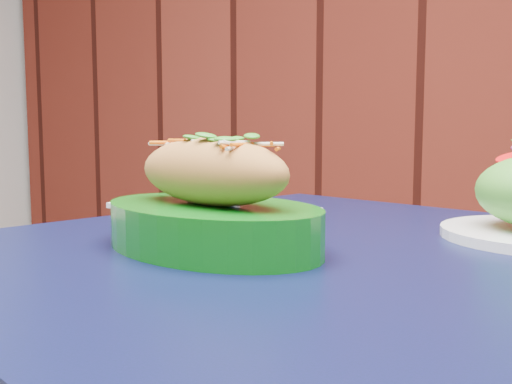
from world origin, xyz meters
The scene contains 3 objects.
cafe_table centered at (-0.15, 1.41, 0.66)m, with size 1.00×1.00×0.75m.
banh_mi_basket centered at (-0.27, 1.34, 0.80)m, with size 0.33×0.26×0.13m.
water_glass centered at (-0.43, 1.61, 0.81)m, with size 0.07×0.07×0.11m, color silver.
Camera 1 is at (0.06, 0.82, 0.88)m, focal length 40.00 mm.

